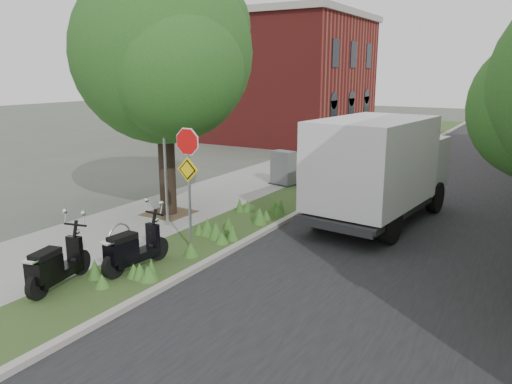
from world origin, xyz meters
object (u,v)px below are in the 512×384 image
scooter_near (53,270)px  scooter_far (129,253)px  sign_assembly (188,163)px  utility_cabinet (283,169)px  box_truck (380,165)px

scooter_near → scooter_far: (0.65, 1.53, 0.00)m
sign_assembly → scooter_near: bearing=-103.8°
utility_cabinet → scooter_far: bearing=-83.0°
sign_assembly → utility_cabinet: bearing=100.1°
scooter_far → sign_assembly: bearing=83.9°
utility_cabinet → sign_assembly: bearing=-79.9°
scooter_near → scooter_far: scooter_far is taller
sign_assembly → scooter_near: size_ratio=1.70×
scooter_near → box_truck: box_truck is taller
scooter_near → utility_cabinet: utility_cabinet is taller
sign_assembly → scooter_far: bearing=-96.1°
scooter_near → box_truck: size_ratio=0.30×
scooter_near → scooter_far: 1.66m
box_truck → utility_cabinet: size_ratio=4.66×
scooter_near → utility_cabinet: (-0.55, 11.32, 0.21)m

